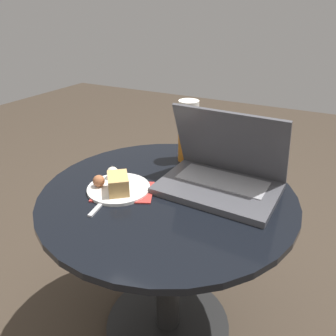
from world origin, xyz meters
name	(u,v)px	position (x,y,z in m)	size (l,w,h in m)	color
ground_plane	(168,324)	(0.00, 0.00, 0.00)	(6.00, 6.00, 0.00)	#382D23
table	(168,238)	(0.00, 0.00, 0.38)	(0.70, 0.70, 0.54)	black
napkin	(123,192)	(-0.11, -0.06, 0.54)	(0.19, 0.17, 0.00)	#B7332D
laptop	(222,173)	(0.12, 0.09, 0.58)	(0.33, 0.23, 0.22)	#47474C
beer_glass	(188,131)	(-0.04, 0.22, 0.64)	(0.06, 0.06, 0.20)	#C6701E
snack_plate	(117,185)	(-0.13, -0.06, 0.56)	(0.17, 0.17, 0.06)	silver
fork	(109,195)	(-0.13, -0.10, 0.54)	(0.05, 0.18, 0.00)	#B2B2B7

